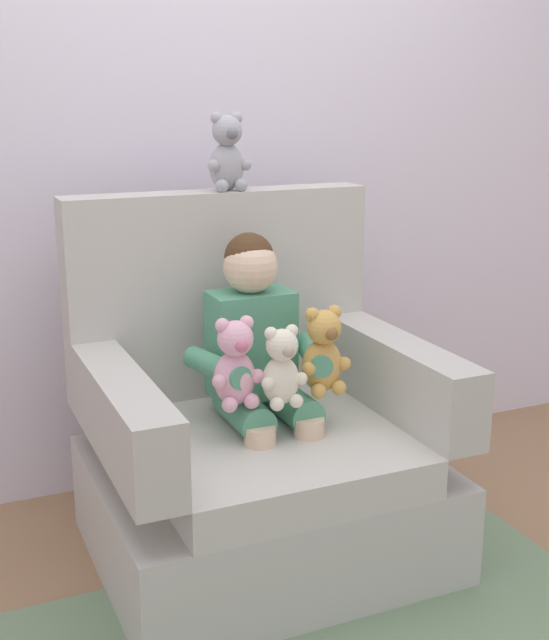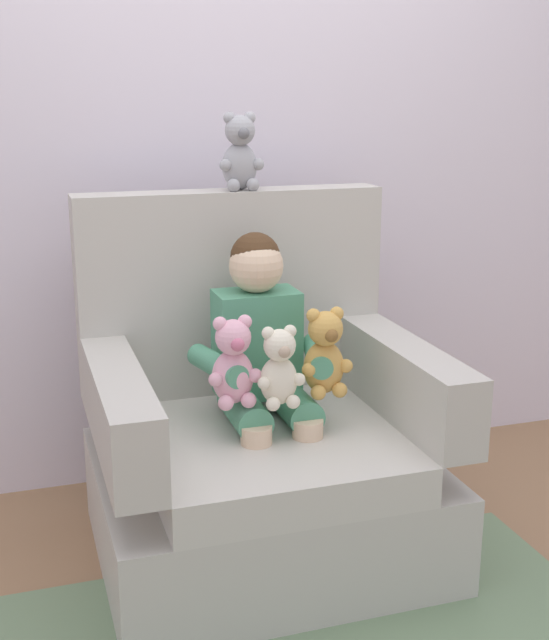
{
  "view_description": "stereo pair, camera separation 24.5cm",
  "coord_description": "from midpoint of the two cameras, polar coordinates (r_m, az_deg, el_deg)",
  "views": [
    {
      "loc": [
        -0.94,
        -2.21,
        1.44
      ],
      "look_at": [
        0.02,
        -0.05,
        0.79
      ],
      "focal_mm": 46.88,
      "sensor_mm": 36.0,
      "label": 1
    },
    {
      "loc": [
        -0.71,
        -2.3,
        1.44
      ],
      "look_at": [
        0.02,
        -0.05,
        0.79
      ],
      "focal_mm": 46.88,
      "sensor_mm": 36.0,
      "label": 2
    }
  ],
  "objects": [
    {
      "name": "plush_grey_on_backrest",
      "position": [
        2.76,
        0.2,
        11.25
      ],
      "size": [
        0.15,
        0.12,
        0.25
      ],
      "rotation": [
        0.0,
        0.0,
        -0.05
      ],
      "color": "#9E9EA3",
      "rests_on": "armchair"
    },
    {
      "name": "ground_plane",
      "position": [
        2.8,
        1.92,
        -15.63
      ],
      "size": [
        8.0,
        8.0,
        0.0
      ],
      "primitive_type": "plane",
      "color": "#936D4C"
    },
    {
      "name": "plush_cream",
      "position": [
        2.42,
        3.23,
        -3.4
      ],
      "size": [
        0.14,
        0.12,
        0.24
      ],
      "rotation": [
        0.0,
        0.0,
        0.04
      ],
      "color": "silver",
      "rests_on": "armchair"
    },
    {
      "name": "seated_child",
      "position": [
        2.59,
        1.9,
        -2.34
      ],
      "size": [
        0.45,
        0.39,
        0.82
      ],
      "rotation": [
        0.0,
        0.0,
        -0.05
      ],
      "color": "#4C9370",
      "rests_on": "armchair"
    },
    {
      "name": "plush_pink",
      "position": [
        2.42,
        0.05,
        -3.05
      ],
      "size": [
        0.16,
        0.13,
        0.27
      ],
      "rotation": [
        0.0,
        0.0,
        0.14
      ],
      "color": "#EAA8BC",
      "rests_on": "armchair"
    },
    {
      "name": "plush_honey",
      "position": [
        2.52,
        6.24,
        -2.39
      ],
      "size": [
        0.16,
        0.13,
        0.27
      ],
      "rotation": [
        0.0,
        0.0,
        -0.33
      ],
      "color": "gold",
      "rests_on": "armchair"
    },
    {
      "name": "back_wall",
      "position": [
        3.11,
        -2.58,
        12.75
      ],
      "size": [
        6.0,
        0.1,
        2.6
      ],
      "primitive_type": "cube",
      "color": "silver",
      "rests_on": "ground"
    },
    {
      "name": "armchair",
      "position": [
        2.68,
        1.58,
        -8.63
      ],
      "size": [
        1.03,
        0.89,
        1.13
      ],
      "color": "#BCB7AD",
      "rests_on": "ground"
    }
  ]
}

